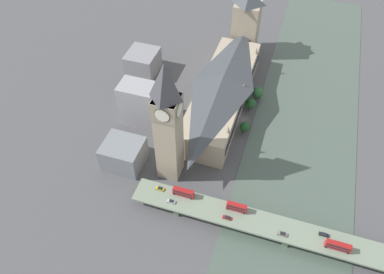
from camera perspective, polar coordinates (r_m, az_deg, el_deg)
ground_plane at (r=248.14m, az=7.92°, el=2.73°), size 600.00×600.00×0.00m
river_water at (r=247.72m, az=16.61°, el=0.73°), size 65.10×360.00×0.30m
parliament_hall at (r=247.54m, az=4.67°, el=6.96°), size 29.40×105.73×25.57m
clock_tower at (r=187.44m, az=-3.71°, el=2.30°), size 13.30×13.30×76.35m
victoria_tower at (r=293.82m, az=8.24°, el=16.73°), size 18.58×18.58×53.52m
road_bridge at (r=196.37m, az=14.39°, el=-13.75°), size 162.20×14.08×6.49m
double_decker_bus_lead at (r=195.28m, az=21.39°, el=-15.19°), size 11.94×2.57×4.82m
double_decker_bus_mid at (r=194.27m, az=6.81°, el=-10.53°), size 10.48×2.56×5.03m
double_decker_bus_rear at (r=197.89m, az=-1.33°, el=-8.42°), size 11.46×2.63×4.89m
car_northbound_lead at (r=198.37m, az=19.46°, el=-13.83°), size 4.79×1.79×1.26m
car_northbound_mid at (r=193.03m, az=5.36°, el=-12.13°), size 4.43×1.81×1.32m
car_northbound_tail at (r=202.28m, az=-4.90°, el=-7.84°), size 4.53×1.84×1.47m
car_southbound_lead at (r=197.46m, az=-3.18°, el=-9.77°), size 4.32×1.79×1.36m
car_southbound_mid at (r=192.88m, az=13.61°, el=-14.16°), size 4.73×1.92×1.39m
city_block_west at (r=281.31m, az=-7.50°, el=11.24°), size 21.10×22.83×16.59m
city_block_center at (r=237.20m, az=-7.99°, el=5.03°), size 23.09×15.49×29.05m
city_block_east at (r=218.59m, az=-10.37°, el=-2.57°), size 22.31×19.95×16.10m
tree_embankment_near at (r=235.66m, az=8.03°, el=1.51°), size 6.23×6.23×8.36m
tree_embankment_mid at (r=261.27m, az=9.98°, el=6.71°), size 7.52×7.52×8.97m
tree_embankment_far at (r=251.94m, az=8.88°, el=5.10°), size 6.96×6.96×8.82m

